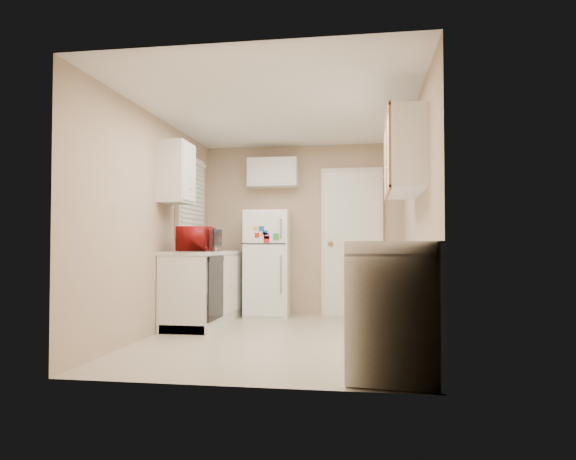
# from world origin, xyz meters

# --- Properties ---
(floor) EXTENTS (3.80, 3.80, 0.00)m
(floor) POSITION_xyz_m (0.00, 0.00, 0.00)
(floor) COLOR beige
(floor) RESTS_ON ground
(ceiling) EXTENTS (3.80, 3.80, 0.00)m
(ceiling) POSITION_xyz_m (0.00, 0.00, 2.40)
(ceiling) COLOR white
(ceiling) RESTS_ON floor
(wall_left) EXTENTS (3.80, 3.80, 0.00)m
(wall_left) POSITION_xyz_m (-1.40, 0.00, 1.20)
(wall_left) COLOR tan
(wall_left) RESTS_ON floor
(wall_right) EXTENTS (3.80, 3.80, 0.00)m
(wall_right) POSITION_xyz_m (1.40, 0.00, 1.20)
(wall_right) COLOR tan
(wall_right) RESTS_ON floor
(wall_back) EXTENTS (2.80, 2.80, 0.00)m
(wall_back) POSITION_xyz_m (0.00, 1.90, 1.20)
(wall_back) COLOR tan
(wall_back) RESTS_ON floor
(wall_front) EXTENTS (2.80, 2.80, 0.00)m
(wall_front) POSITION_xyz_m (0.00, -1.90, 1.20)
(wall_front) COLOR tan
(wall_front) RESTS_ON floor
(left_counter) EXTENTS (0.60, 1.80, 0.90)m
(left_counter) POSITION_xyz_m (-1.10, 0.90, 0.45)
(left_counter) COLOR silver
(left_counter) RESTS_ON floor
(dishwasher) EXTENTS (0.03, 0.58, 0.72)m
(dishwasher) POSITION_xyz_m (-0.81, 0.30, 0.49)
(dishwasher) COLOR black
(dishwasher) RESTS_ON floor
(sink) EXTENTS (0.54, 0.74, 0.16)m
(sink) POSITION_xyz_m (-1.10, 1.05, 0.86)
(sink) COLOR gray
(sink) RESTS_ON left_counter
(microwave) EXTENTS (0.53, 0.33, 0.34)m
(microwave) POSITION_xyz_m (-1.02, 0.24, 1.05)
(microwave) COLOR maroon
(microwave) RESTS_ON left_counter
(soap_bottle) EXTENTS (0.10, 0.11, 0.18)m
(soap_bottle) POSITION_xyz_m (-1.15, 1.37, 1.00)
(soap_bottle) COLOR silver
(soap_bottle) RESTS_ON left_counter
(window_blinds) EXTENTS (0.10, 0.98, 1.08)m
(window_blinds) POSITION_xyz_m (-1.36, 1.05, 1.60)
(window_blinds) COLOR silver
(window_blinds) RESTS_ON wall_left
(upper_cabinet_left) EXTENTS (0.30, 0.45, 0.70)m
(upper_cabinet_left) POSITION_xyz_m (-1.25, 0.22, 1.80)
(upper_cabinet_left) COLOR silver
(upper_cabinet_left) RESTS_ON wall_left
(refrigerator) EXTENTS (0.63, 0.61, 1.45)m
(refrigerator) POSITION_xyz_m (-0.45, 1.59, 0.72)
(refrigerator) COLOR white
(refrigerator) RESTS_ON floor
(cabinet_over_fridge) EXTENTS (0.70, 0.30, 0.40)m
(cabinet_over_fridge) POSITION_xyz_m (-0.40, 1.75, 2.00)
(cabinet_over_fridge) COLOR silver
(cabinet_over_fridge) RESTS_ON wall_back
(interior_door) EXTENTS (0.86, 0.06, 2.08)m
(interior_door) POSITION_xyz_m (0.70, 1.86, 1.02)
(interior_door) COLOR white
(interior_door) RESTS_ON floor
(right_counter) EXTENTS (0.60, 2.00, 0.90)m
(right_counter) POSITION_xyz_m (1.10, -0.80, 0.45)
(right_counter) COLOR silver
(right_counter) RESTS_ON floor
(stove) EXTENTS (0.77, 0.91, 1.01)m
(stove) POSITION_xyz_m (1.13, -1.45, 0.51)
(stove) COLOR white
(stove) RESTS_ON floor
(upper_cabinet_right) EXTENTS (0.30, 1.20, 0.70)m
(upper_cabinet_right) POSITION_xyz_m (1.25, -0.50, 1.80)
(upper_cabinet_right) COLOR silver
(upper_cabinet_right) RESTS_ON wall_right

